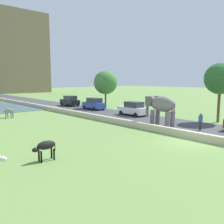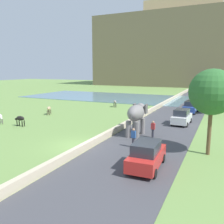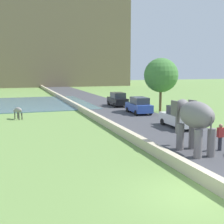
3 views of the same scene
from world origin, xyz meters
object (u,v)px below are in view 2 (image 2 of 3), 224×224
elephant (137,115)px  cow_tan (49,109)px  car_white (182,117)px  car_red (147,155)px  person_trailing (133,138)px  cow_grey (115,102)px  car_blue (191,107)px  cow_black (20,119)px  car_black (196,101)px  cow_white (0,117)px  person_beside_elephant (153,129)px

elephant → cow_tan: size_ratio=2.49×
car_white → car_red: size_ratio=1.00×
person_trailing → car_red: car_red is taller
cow_tan → elephant: bearing=-19.2°
cow_tan → cow_grey: same height
elephant → person_trailing: bearing=-74.4°
car_blue → cow_black: 23.08m
car_red → cow_grey: car_red is taller
car_white → person_trailing: bearing=-101.8°
car_black → cow_black: bearing=-124.7°
cow_white → cow_black: bearing=2.7°
elephant → car_red: size_ratio=0.85×
elephant → car_red: bearing=-66.0°
person_trailing → car_blue: size_ratio=0.40×
car_blue → car_black: bearing=90.0°
car_blue → car_white: bearing=-90.0°
elephant → car_blue: bearing=77.9°
car_blue → cow_white: size_ratio=2.95×
car_blue → car_red: (0.00, -21.78, 0.00)m
car_black → cow_black: car_black is taller
person_beside_elephant → person_trailing: 3.43m
car_black → cow_tan: car_black is taller
car_red → cow_grey: bearing=118.8°
person_beside_elephant → cow_tan: bearing=161.9°
elephant → cow_tan: 15.57m
car_white → elephant: bearing=-115.5°
elephant → cow_black: (-12.97, -1.82, -1.20)m
person_beside_elephant → car_white: bearing=77.9°
car_white → cow_grey: (-12.29, 8.67, -0.06)m
person_beside_elephant → car_white: 7.01m
elephant → cow_white: size_ratio=2.51×
car_red → cow_white: size_ratio=2.95×
car_black → cow_black: 28.29m
cow_black → cow_grey: (3.83, 17.09, 0.00)m
car_white → cow_tan: bearing=-175.2°
cow_black → car_black: bearing=55.3°
cow_white → car_black: bearing=50.8°
cow_tan → cow_white: same height
car_white → cow_black: 18.19m
car_blue → car_red: same height
elephant → cow_white: (-15.91, -1.96, -1.20)m
cow_white → car_white: bearing=24.2°
cow_tan → cow_white: size_ratio=1.01×
person_trailing → cow_grey: 21.44m
person_beside_elephant → car_red: 6.99m
car_red → cow_white: 19.74m
cow_white → cow_grey: same height
person_beside_elephant → cow_grey: 18.92m
person_trailing → car_black: size_ratio=0.40×
cow_tan → car_black: bearing=42.5°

